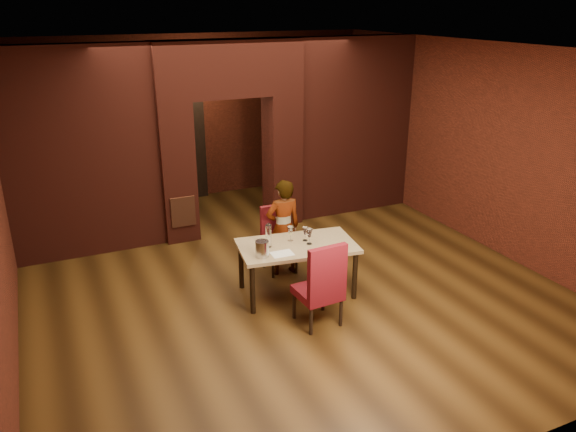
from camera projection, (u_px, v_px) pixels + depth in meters
name	position (u px, v px, depth m)	size (l,w,h in m)	color
floor	(279.00, 274.00, 8.25)	(8.00, 8.00, 0.00)	#492F12
ceiling	(277.00, 48.00, 7.10)	(7.00, 8.00, 0.04)	silver
wall_back	(197.00, 118.00, 11.07)	(7.00, 0.04, 3.20)	maroon
wall_front	(488.00, 303.00, 4.28)	(7.00, 0.04, 3.20)	maroon
wall_right	(477.00, 144.00, 9.03)	(0.04, 8.00, 3.20)	maroon
pillar_left	(176.00, 172.00, 9.17)	(0.55, 0.55, 2.30)	maroon
pillar_right	(282.00, 159.00, 9.90)	(0.55, 0.55, 2.30)	maroon
lintel	(228.00, 68.00, 8.96)	(2.45, 0.55, 0.90)	maroon
wing_wall_left	(82.00, 154.00, 8.46)	(2.27, 0.35, 3.20)	maroon
wing_wall_right	(352.00, 127.00, 10.29)	(2.27, 0.35, 3.20)	maroon
vent_panel	(183.00, 212.00, 9.13)	(0.40, 0.03, 0.50)	brown
rear_door	(180.00, 148.00, 11.06)	(0.90, 0.08, 2.10)	black
rear_door_frame	(180.00, 148.00, 11.03)	(1.02, 0.04, 2.22)	black
dining_table	(297.00, 269.00, 7.60)	(1.55, 0.87, 0.73)	tan
chair_far	(280.00, 240.00, 8.20)	(0.44, 0.44, 0.97)	maroon
chair_near	(318.00, 282.00, 6.83)	(0.50, 0.50, 1.11)	maroon
person_seated	(283.00, 228.00, 8.06)	(0.52, 0.34, 1.43)	white
wine_glass_a	(290.00, 234.00, 7.54)	(0.09, 0.09, 0.21)	white
wine_glass_b	(305.00, 234.00, 7.55)	(0.08, 0.08, 0.19)	white
wine_glass_c	(309.00, 236.00, 7.44)	(0.09, 0.09, 0.22)	silver
tasting_sheet	(282.00, 254.00, 7.19)	(0.28, 0.21, 0.00)	white
wine_bucket	(262.00, 249.00, 7.07)	(0.17, 0.17, 0.21)	#B1B1B8
water_bottle	(268.00, 235.00, 7.34)	(0.08, 0.08, 0.33)	white
potted_plant	(316.00, 251.00, 8.52)	(0.38, 0.33, 0.42)	#2A7125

